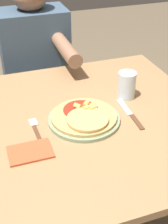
# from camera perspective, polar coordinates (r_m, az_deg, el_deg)

# --- Properties ---
(dining_table) EXTENTS (1.08, 0.95, 0.77)m
(dining_table) POSITION_cam_1_polar(r_m,az_deg,el_deg) (1.26, -1.64, -5.80)
(dining_table) COLOR #9E754C
(dining_table) RESTS_ON ground_plane
(plate) EXTENTS (0.27, 0.27, 0.01)m
(plate) POSITION_cam_1_polar(r_m,az_deg,el_deg) (1.18, 0.00, -1.33)
(plate) COLOR gray
(plate) RESTS_ON dining_table
(pizza) EXTENTS (0.25, 0.25, 0.04)m
(pizza) POSITION_cam_1_polar(r_m,az_deg,el_deg) (1.17, 0.14, -0.75)
(pizza) COLOR tan
(pizza) RESTS_ON plate
(fork) EXTENTS (0.03, 0.18, 0.00)m
(fork) POSITION_cam_1_polar(r_m,az_deg,el_deg) (1.15, -8.75, -3.30)
(fork) COLOR brown
(fork) RESTS_ON dining_table
(knife) EXTENTS (0.03, 0.22, 0.00)m
(knife) POSITION_cam_1_polar(r_m,az_deg,el_deg) (1.23, 8.47, -0.37)
(knife) COLOR brown
(knife) RESTS_ON dining_table
(drinking_glass) EXTENTS (0.08, 0.08, 0.11)m
(drinking_glass) POSITION_cam_1_polar(r_m,az_deg,el_deg) (1.32, 7.81, 4.89)
(drinking_glass) COLOR silver
(drinking_glass) RESTS_ON dining_table
(napkin) EXTENTS (0.14, 0.10, 0.01)m
(napkin) POSITION_cam_1_polar(r_m,az_deg,el_deg) (1.05, -9.83, -7.21)
(napkin) COLOR #C6512D
(napkin) RESTS_ON dining_table
(person_diner) EXTENTS (0.37, 0.52, 1.18)m
(person_diner) POSITION_cam_1_polar(r_m,az_deg,el_deg) (1.82, -8.66, 8.63)
(person_diner) COLOR #2D2D38
(person_diner) RESTS_ON ground_plane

